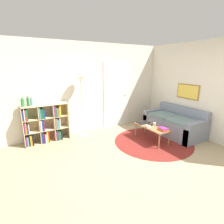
# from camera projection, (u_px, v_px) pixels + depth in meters

# --- Properties ---
(ground_plane) EXTENTS (14.00, 14.00, 0.00)m
(ground_plane) POSITION_uv_depth(u_px,v_px,m) (152.00, 172.00, 3.34)
(ground_plane) COLOR tan
(wall_back) EXTENTS (7.64, 0.11, 2.60)m
(wall_back) POSITION_uv_depth(u_px,v_px,m) (94.00, 88.00, 5.24)
(wall_back) COLOR silver
(wall_back) RESTS_ON ground_plane
(wall_right) EXTENTS (0.08, 5.64, 2.60)m
(wall_right) POSITION_uv_depth(u_px,v_px,m) (183.00, 88.00, 5.23)
(wall_right) COLOR silver
(wall_right) RESTS_ON ground_plane
(rug) EXTENTS (2.04, 2.04, 0.01)m
(rug) POSITION_uv_depth(u_px,v_px,m) (153.00, 141.00, 4.65)
(rug) COLOR maroon
(rug) RESTS_ON ground_plane
(bookshelf) EXTENTS (1.12, 0.34, 1.01)m
(bookshelf) POSITION_uv_depth(u_px,v_px,m) (45.00, 124.00, 4.53)
(bookshelf) COLOR beige
(bookshelf) RESTS_ON ground_plane
(floor_lamp) EXTENTS (0.30, 0.30, 1.68)m
(floor_lamp) POSITION_uv_depth(u_px,v_px,m) (81.00, 87.00, 4.70)
(floor_lamp) COLOR #B7B7BC
(floor_lamp) RESTS_ON ground_plane
(couch) EXTENTS (0.87, 1.68, 0.78)m
(couch) POSITION_uv_depth(u_px,v_px,m) (175.00, 124.00, 5.16)
(couch) COLOR gray
(couch) RESTS_ON ground_plane
(coffee_table) EXTENTS (0.42, 1.00, 0.41)m
(coffee_table) POSITION_uv_depth(u_px,v_px,m) (152.00, 128.00, 4.62)
(coffee_table) COLOR #996B42
(coffee_table) RESTS_ON ground_plane
(laptop) EXTENTS (0.34, 0.25, 0.02)m
(laptop) POSITION_uv_depth(u_px,v_px,m) (143.00, 123.00, 4.87)
(laptop) COLOR black
(laptop) RESTS_ON coffee_table
(bowl) EXTENTS (0.12, 0.12, 0.04)m
(bowl) POSITION_uv_depth(u_px,v_px,m) (148.00, 126.00, 4.54)
(bowl) COLOR silver
(bowl) RESTS_ON coffee_table
(book_stack_on_table) EXTENTS (0.18, 0.23, 0.06)m
(book_stack_on_table) POSITION_uv_depth(u_px,v_px,m) (163.00, 129.00, 4.31)
(book_stack_on_table) COLOR #B21E23
(book_stack_on_table) RESTS_ON coffee_table
(cup) EXTENTS (0.08, 0.08, 0.07)m
(cup) POSITION_uv_depth(u_px,v_px,m) (155.00, 124.00, 4.68)
(cup) COLOR white
(cup) RESTS_ON coffee_table
(remote) EXTENTS (0.07, 0.15, 0.02)m
(remote) POSITION_uv_depth(u_px,v_px,m) (150.00, 125.00, 4.70)
(remote) COLOR black
(remote) RESTS_ON coffee_table
(bottle_left) EXTENTS (0.08, 0.08, 0.22)m
(bottle_left) POSITION_uv_depth(u_px,v_px,m) (23.00, 103.00, 4.16)
(bottle_left) COLOR #2D8438
(bottle_left) RESTS_ON bookshelf
(bottle_middle) EXTENTS (0.07, 0.07, 0.24)m
(bottle_middle) POSITION_uv_depth(u_px,v_px,m) (28.00, 102.00, 4.20)
(bottle_middle) COLOR #236633
(bottle_middle) RESTS_ON bookshelf
(bottle_right) EXTENTS (0.07, 0.07, 0.22)m
(bottle_right) POSITION_uv_depth(u_px,v_px,m) (32.00, 102.00, 4.27)
(bottle_right) COLOR #6B93A3
(bottle_right) RESTS_ON bookshelf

